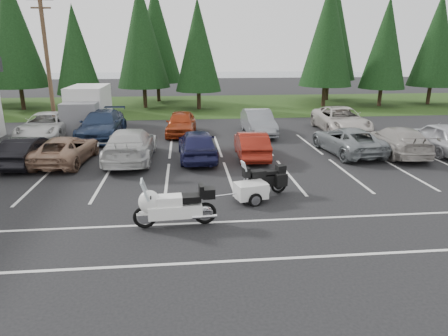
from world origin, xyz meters
TOP-DOWN VIEW (x-y plane):
  - ground at (0.00, 0.00)m, footprint 120.00×120.00m
  - grass_strip at (0.00, 24.00)m, footprint 80.00×16.00m
  - lake_water at (4.00, 55.00)m, footprint 70.00×50.00m
  - utility_pole at (-10.00, 12.00)m, footprint 1.60×0.26m
  - box_truck at (-8.00, 12.50)m, footprint 2.40×5.60m
  - stall_markings at (0.00, 2.00)m, footprint 32.00×16.00m
  - conifer_2 at (-16.00, 22.80)m, footprint 5.10×5.10m
  - conifer_3 at (-10.50, 21.40)m, footprint 3.87×3.87m
  - conifer_4 at (-5.00, 22.90)m, footprint 4.80×4.80m
  - conifer_5 at (0.00, 21.60)m, footprint 4.14×4.14m
  - conifer_6 at (12.00, 22.10)m, footprint 4.93×4.93m
  - conifer_7 at (17.50, 21.80)m, footprint 4.27×4.27m
  - conifer_8 at (23.00, 22.60)m, footprint 4.53×4.53m
  - conifer_back_b at (-4.00, 27.50)m, footprint 4.97×4.97m
  - conifer_back_c at (14.00, 26.80)m, footprint 5.50×5.50m
  - car_near_1 at (-8.90, 4.07)m, footprint 1.82×4.33m
  - car_near_2 at (-7.21, 4.26)m, footprint 2.63×4.95m
  - car_near_3 at (-4.10, 4.37)m, footprint 2.39×5.63m
  - car_near_4 at (-0.76, 4.27)m, footprint 2.00×4.64m
  - car_near_5 at (2.01, 4.29)m, footprint 1.58×4.21m
  - car_near_6 at (7.25, 4.68)m, footprint 2.83×5.27m
  - car_near_7 at (9.80, 4.22)m, footprint 2.46×5.22m
  - car_near_8 at (12.29, 4.38)m, footprint 2.13×4.90m
  - car_far_0 at (-9.96, 10.21)m, footprint 2.66×5.64m
  - car_far_1 at (-6.52, 9.81)m, footprint 2.57×5.85m
  - car_far_2 at (-1.60, 10.36)m, footprint 2.14×4.56m
  - car_far_3 at (3.40, 9.97)m, footprint 1.72×4.80m
  - car_far_4 at (9.02, 10.10)m, footprint 3.02×6.07m
  - touring_motorcycle at (-1.75, -3.63)m, footprint 2.96×1.09m
  - cargo_trailer at (0.96, -1.84)m, footprint 1.80×1.29m
  - adventure_motorcycle at (1.47, -1.18)m, footprint 2.53×1.40m

SIDE VIEW (x-z plane):
  - ground at x=0.00m, z-range 0.00..0.00m
  - lake_water at x=4.00m, z-range -0.01..0.01m
  - stall_markings at x=0.00m, z-range 0.00..0.01m
  - grass_strip at x=0.00m, z-range 0.00..0.01m
  - cargo_trailer at x=0.96m, z-range 0.00..0.75m
  - car_near_2 at x=-7.21m, z-range 0.00..1.32m
  - car_near_5 at x=2.01m, z-range 0.00..1.37m
  - car_near_1 at x=-8.90m, z-range 0.00..1.39m
  - car_near_6 at x=7.25m, z-range 0.00..1.40m
  - adventure_motorcycle at x=1.47m, z-range 0.00..1.46m
  - car_near_7 at x=9.80m, z-range 0.00..1.47m
  - car_far_2 at x=-1.60m, z-range 0.00..1.51m
  - car_far_0 at x=-9.96m, z-range 0.00..1.56m
  - car_near_4 at x=-0.76m, z-range 0.00..1.56m
  - car_far_3 at x=3.40m, z-range 0.00..1.58m
  - touring_motorcycle at x=-1.75m, z-range 0.00..1.61m
  - car_near_3 at x=-4.10m, z-range 0.00..1.62m
  - car_near_8 at x=12.29m, z-range 0.00..1.65m
  - car_far_4 at x=9.02m, z-range 0.00..1.65m
  - car_far_1 at x=-6.52m, z-range 0.00..1.67m
  - box_truck at x=-8.00m, z-range 0.00..2.90m
  - utility_pole at x=-10.00m, z-range 0.20..9.20m
  - conifer_3 at x=-10.50m, z-range 0.76..9.78m
  - conifer_5 at x=0.00m, z-range 0.81..10.45m
  - conifer_7 at x=17.50m, z-range 0.84..10.78m
  - conifer_8 at x=23.00m, z-range 0.89..11.45m
  - conifer_4 at x=-5.00m, z-range 0.95..12.12m
  - conifer_6 at x=12.00m, z-range 0.97..12.45m
  - conifer_back_b at x=-4.00m, z-range 0.98..12.56m
  - conifer_2 at x=-16.00m, z-range 1.01..12.90m
  - conifer_back_c at x=14.00m, z-range 1.09..13.90m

